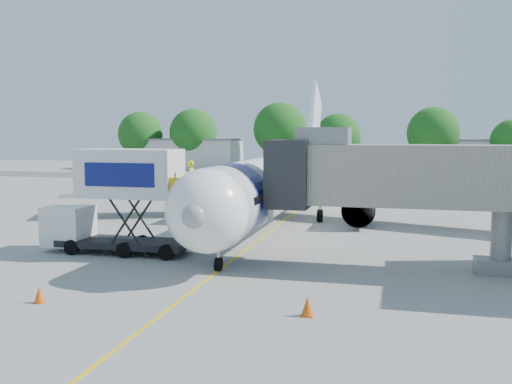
% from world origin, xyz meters
% --- Properties ---
extents(ground, '(160.00, 160.00, 0.00)m').
position_xyz_m(ground, '(0.00, 0.00, 0.00)').
color(ground, '#989895').
rests_on(ground, ground).
extents(guidance_line, '(0.15, 70.00, 0.01)m').
position_xyz_m(guidance_line, '(0.00, 0.00, 0.01)').
color(guidance_line, yellow).
rests_on(guidance_line, ground).
extents(taxiway_strip, '(120.00, 10.00, 0.01)m').
position_xyz_m(taxiway_strip, '(0.00, 42.00, 0.00)').
color(taxiway_strip, '#59595B').
rests_on(taxiway_strip, ground).
extents(aircraft, '(34.17, 37.73, 11.35)m').
position_xyz_m(aircraft, '(0.00, 4.12, 2.95)').
color(aircraft, white).
rests_on(aircraft, ground).
extents(jet_bridge, '(13.90, 3.20, 6.60)m').
position_xyz_m(jet_bridge, '(7.99, -7.00, 4.34)').
color(jet_bridge, '#9F9588').
rests_on(jet_bridge, ground).
extents(catering_hiloader, '(8.50, 2.44, 5.50)m').
position_xyz_m(catering_hiloader, '(-6.26, -7.00, 2.76)').
color(catering_hiloader, black).
rests_on(catering_hiloader, ground).
extents(ground_tug, '(4.36, 3.22, 1.56)m').
position_xyz_m(ground_tug, '(-3.22, -15.60, 0.82)').
color(ground_tug, silver).
rests_on(ground_tug, ground).
extents(safety_cone_a, '(0.44, 0.44, 0.70)m').
position_xyz_m(safety_cone_a, '(4.99, -14.95, 0.34)').
color(safety_cone_a, '#DD500B').
rests_on(safety_cone_a, ground).
extents(safety_cone_b, '(0.40, 0.40, 0.63)m').
position_xyz_m(safety_cone_b, '(-5.00, -15.85, 0.30)').
color(safety_cone_b, '#DD500B').
rests_on(safety_cone_b, ground).
extents(outbuilding_left, '(18.40, 8.40, 5.30)m').
position_xyz_m(outbuilding_left, '(-28.00, 60.00, 2.66)').
color(outbuilding_left, silver).
rests_on(outbuilding_left, ground).
extents(outbuilding_right, '(16.40, 7.40, 5.30)m').
position_xyz_m(outbuilding_right, '(22.00, 62.00, 2.66)').
color(outbuilding_right, silver).
rests_on(outbuilding_right, ground).
extents(tree_a, '(7.80, 7.80, 9.94)m').
position_xyz_m(tree_a, '(-36.20, 58.52, 6.03)').
color(tree_a, '#382314').
rests_on(tree_a, ground).
extents(tree_b, '(8.14, 8.14, 10.37)m').
position_xyz_m(tree_b, '(-26.45, 58.69, 6.30)').
color(tree_b, '#382314').
rests_on(tree_b, ground).
extents(tree_c, '(8.89, 8.89, 11.33)m').
position_xyz_m(tree_c, '(-11.49, 59.91, 6.88)').
color(tree_c, '#382314').
rests_on(tree_c, ground).
extents(tree_d, '(7.33, 7.33, 9.34)m').
position_xyz_m(tree_d, '(-1.62, 57.91, 5.67)').
color(tree_d, '#382314').
rests_on(tree_d, ground).
extents(tree_e, '(8.08, 8.08, 10.30)m').
position_xyz_m(tree_e, '(13.08, 59.30, 6.25)').
color(tree_e, '#382314').
rests_on(tree_e, ground).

